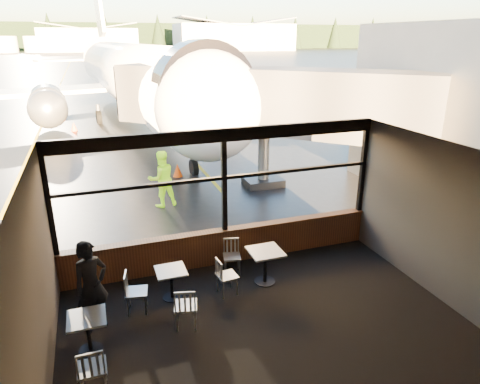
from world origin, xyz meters
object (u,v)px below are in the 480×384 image
airliner (131,33)px  chair_near_n (232,257)px  chair_near_w (227,276)px  cafe_table_near (265,267)px  chair_left_s (92,368)px  cone_nose (178,170)px  cone_wing (74,127)px  cafe_table_mid (172,284)px  cafe_table_left (89,334)px  ground_crew (162,179)px  chair_mid_w (137,292)px  passenger (92,286)px  chair_mid_s (186,306)px  jet_bridge (271,125)px

airliner → chair_near_n: 21.51m
airliner → chair_near_w: size_ratio=42.35×
chair_near_n → cafe_table_near: bearing=144.6°
airliner → chair_left_s: (-3.45, -23.68, -5.30)m
chair_near_n → cone_nose: size_ratio=1.58×
cone_nose → cone_wing: cone_nose is taller
cafe_table_mid → chair_near_n: chair_near_n is taller
chair_near_n → chair_near_w: bearing=77.7°
cafe_table_near → cafe_table_left: (-3.97, -1.13, -0.05)m
chair_left_s → cafe_table_near: bearing=28.7°
chair_left_s → ground_crew: ground_crew is taller
chair_near_n → cone_wing: 19.89m
chair_mid_w → cafe_table_mid: bearing=117.7°
cafe_table_left → passenger: bearing=79.5°
chair_near_n → chair_mid_w: chair_mid_w is taller
chair_near_w → cone_wing: size_ratio=1.66×
chair_mid_s → ground_crew: bearing=97.9°
cafe_table_left → cafe_table_near: bearing=15.9°
chair_near_w → chair_near_n: bearing=149.1°
cafe_table_near → chair_near_n: (-0.60, 0.68, 0.02)m
cafe_table_left → cafe_table_mid: bearing=34.5°
cafe_table_near → cone_nose: 8.85m
jet_bridge → cafe_table_left: size_ratio=14.41×
chair_mid_w → ground_crew: ground_crew is taller
cafe_table_left → chair_left_s: size_ratio=0.78×
cafe_table_near → chair_near_n: chair_near_n is taller
cafe_table_left → passenger: size_ratio=0.39×
airliner → passenger: airliner is taller
airliner → chair_mid_w: (-2.52, -21.67, -5.32)m
chair_near_w → chair_left_s: chair_left_s is taller
cafe_table_left → chair_mid_w: 1.38m
cone_nose → airliner: bearing=90.8°
chair_near_w → chair_near_n: (0.39, 0.83, -0.01)m
jet_bridge → cone_nose: size_ratio=19.52×
passenger → cone_nose: (3.54, 9.27, -0.67)m
cafe_table_near → chair_left_s: 4.48m
chair_mid_w → cone_nose: 9.40m
airliner → cone_wing: size_ratio=70.16×
cone_nose → cafe_table_left: bearing=-110.2°
chair_near_n → cone_nose: (0.30, 8.17, -0.16)m
airliner → cone_wing: (-4.07, -1.33, -5.51)m
cafe_table_mid → jet_bridge: bearing=52.0°
cafe_table_mid → cafe_table_near: bearing=-2.1°
jet_bridge → cafe_table_near: size_ratio=12.82×
cone_wing → jet_bridge: bearing=-60.7°
cafe_table_left → chair_near_n: (3.37, 1.80, 0.06)m
chair_left_s → airliner: bearing=81.4°
chair_near_n → chair_left_s: 4.38m
chair_mid_s → cone_wing: chair_mid_s is taller
cafe_table_left → cone_wing: size_ratio=1.38×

